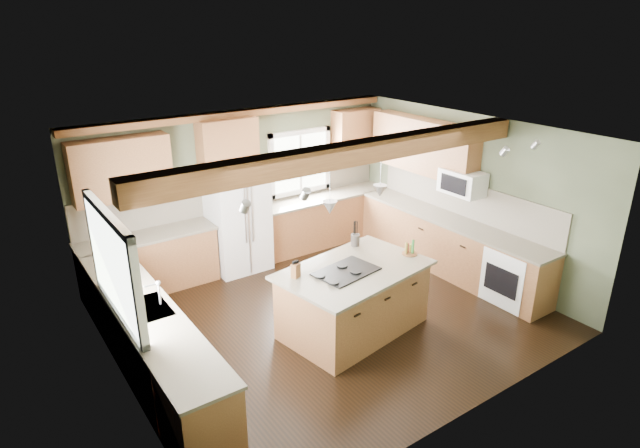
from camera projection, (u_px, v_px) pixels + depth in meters
floor at (327, 315)px, 7.66m from camera, size 5.60×5.60×0.00m
ceiling at (328, 135)px, 6.71m from camera, size 5.60×5.60×0.00m
wall_back at (242, 186)px, 9.09m from camera, size 5.60×0.00×5.60m
wall_left at (114, 288)px, 5.69m from camera, size 0.00×5.00×5.00m
wall_right at (468, 194)px, 8.67m from camera, size 0.00×5.00×5.00m
ceiling_beam at (352, 153)px, 6.38m from camera, size 5.55×0.26×0.26m
soffit_trim at (241, 113)px, 8.56m from camera, size 5.55×0.20×0.10m
backsplash_back at (243, 191)px, 9.11m from camera, size 5.58×0.03×0.58m
backsplash_right at (464, 199)px, 8.74m from camera, size 0.03×3.70×0.58m
base_cab_back_left at (150, 264)px, 8.23m from camera, size 2.02×0.60×0.88m
counter_back_left at (146, 236)px, 8.06m from camera, size 2.06×0.64×0.04m
base_cab_back_right at (324, 220)px, 9.97m from camera, size 2.62×0.60×0.88m
counter_back_right at (324, 197)px, 9.80m from camera, size 2.66×0.64×0.04m
base_cab_left at (150, 345)px, 6.20m from camera, size 0.60×3.70×0.88m
counter_left at (145, 310)px, 6.04m from camera, size 0.64×3.74×0.04m
base_cab_right at (448, 246)px, 8.86m from camera, size 0.60×3.70×0.88m
counter_right at (450, 220)px, 8.70m from camera, size 0.64×3.74×0.04m
upper_cab_back_left at (121, 169)px, 7.66m from camera, size 1.40×0.35×0.90m
upper_cab_over_fridge at (228, 141)px, 8.49m from camera, size 0.96×0.35×0.70m
upper_cab_right at (423, 146)px, 9.03m from camera, size 0.35×2.20×0.90m
upper_cab_back_corner at (356, 134)px, 9.95m from camera, size 0.90×0.35×0.90m
window_left at (112, 264)px, 5.65m from camera, size 0.04×1.60×1.05m
window_back at (299, 162)px, 9.60m from camera, size 1.10×0.04×1.00m
sink at (145, 310)px, 6.03m from camera, size 0.50×0.65×0.03m
faucet at (159, 294)px, 6.08m from camera, size 0.02×0.02×0.28m
dishwasher at (195, 408)px, 5.22m from camera, size 0.60×0.60×0.84m
oven at (514, 276)px, 7.87m from camera, size 0.60×0.72×0.84m
microwave at (462, 182)px, 8.43m from camera, size 0.40×0.70×0.38m
pendant_left at (330, 207)px, 6.34m from camera, size 0.18×0.18×0.16m
pendant_right at (380, 191)px, 6.94m from camera, size 0.18×0.18×0.16m
refrigerator at (238, 218)px, 8.79m from camera, size 0.90×0.74×1.80m
island at (353, 301)px, 7.16m from camera, size 2.00×1.41×0.88m
island_top at (354, 270)px, 6.99m from camera, size 2.14×1.55×0.04m
cooktop at (346, 271)px, 6.88m from camera, size 0.87×0.65×0.02m
knife_block at (296, 271)px, 6.72m from camera, size 0.14×0.12×0.19m
utensil_crock at (355, 240)px, 7.65m from camera, size 0.17×0.17×0.17m
bottle_tray at (410, 248)px, 7.37m from camera, size 0.24×0.24×0.20m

